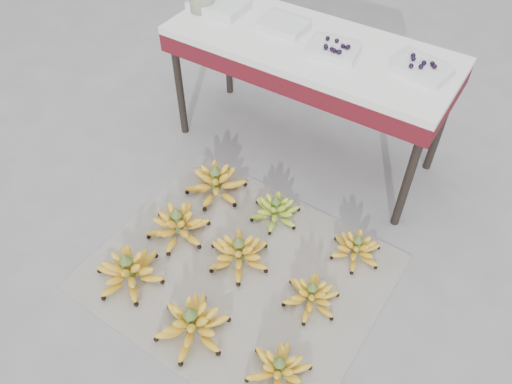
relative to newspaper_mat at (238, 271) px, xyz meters
The scene contains 16 objects.
ground 0.05m from the newspaper_mat, 113.63° to the right, with size 60.00×60.00×0.00m, color slate.
newspaper_mat is the anchor object (origin of this frame).
bunch_front_left 0.49m from the newspaper_mat, 142.50° to the right, with size 0.33×0.33×0.19m.
bunch_front_center 0.36m from the newspaper_mat, 88.41° to the right, with size 0.37×0.37×0.19m.
bunch_front_right 0.52m from the newspaper_mat, 38.58° to the right, with size 0.33×0.33×0.16m.
bunch_mid_left 0.37m from the newspaper_mat, behind, with size 0.39×0.39×0.18m.
bunch_mid_center 0.09m from the newspaper_mat, 119.99° to the left, with size 0.38×0.38×0.18m.
bunch_mid_right 0.36m from the newspaper_mat, ahead, with size 0.31×0.31×0.15m.
bunch_back_left 0.52m from the newspaper_mat, 136.63° to the left, with size 0.40×0.40×0.19m.
bunch_back_center 0.37m from the newspaper_mat, 93.66° to the left, with size 0.32×0.32×0.15m.
bunch_back_right 0.55m from the newspaper_mat, 41.83° to the left, with size 0.31×0.31×0.15m.
vendor_table 1.08m from the newspaper_mat, 100.37° to the left, with size 1.40×0.56×0.67m.
tray_far_left 1.36m from the newspaper_mat, 127.90° to the left, with size 0.28×0.20×0.04m.
tray_left 1.20m from the newspaper_mat, 109.84° to the left, with size 0.23×0.17×0.04m.
tray_right 1.10m from the newspaper_mat, 91.77° to the left, with size 0.24×0.19×0.06m.
tray_far_right 1.21m from the newspaper_mat, 68.21° to the left, with size 0.26×0.21×0.06m.
Camera 1 is at (0.78, -1.00, 1.91)m, focal length 35.00 mm.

